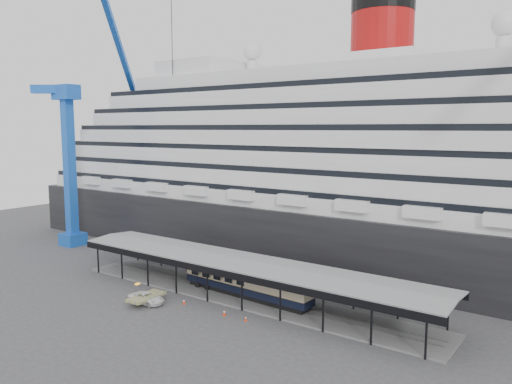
{
  "coord_description": "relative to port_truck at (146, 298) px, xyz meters",
  "views": [
    {
      "loc": [
        39.76,
        -47.65,
        23.09
      ],
      "look_at": [
        0.03,
        8.0,
        14.27
      ],
      "focal_mm": 35.0,
      "sensor_mm": 36.0,
      "label": 1
    }
  ],
  "objects": [
    {
      "name": "platform_canopy",
      "position": [
        9.02,
        9.33,
        1.64
      ],
      "size": [
        56.0,
        9.18,
        5.3
      ],
      "color": "slate",
      "rests_on": "ground"
    },
    {
      "name": "traffic_cone_mid",
      "position": [
        14.35,
        2.75,
        -0.39
      ],
      "size": [
        0.36,
        0.36,
        0.66
      ],
      "rotation": [
        0.0,
        0.0,
        -0.05
      ],
      "color": "#F8360D",
      "rests_on": "ground"
    },
    {
      "name": "crane_blue",
      "position": [
        -36.1,
        14.95,
        19.24
      ],
      "size": [
        22.63,
        19.19,
        47.6
      ],
      "color": "blue",
      "rests_on": "ground"
    },
    {
      "name": "port_truck",
      "position": [
        0.0,
        0.0,
        0.0
      ],
      "size": [
        5.3,
        2.68,
        1.44
      ],
      "primitive_type": "imported",
      "rotation": [
        0.0,
        0.0,
        1.63
      ],
      "color": "silver",
      "rests_on": "ground"
    },
    {
      "name": "traffic_cone_left",
      "position": [
        4.25,
        2.68,
        -0.37
      ],
      "size": [
        0.45,
        0.45,
        0.7
      ],
      "rotation": [
        0.0,
        0.0,
        0.31
      ],
      "color": "#FA330D",
      "rests_on": "ground"
    },
    {
      "name": "cruise_ship",
      "position": [
        9.07,
        36.33,
        17.63
      ],
      "size": [
        130.0,
        30.0,
        43.9
      ],
      "color": "black",
      "rests_on": "ground"
    },
    {
      "name": "ground",
      "position": [
        9.02,
        4.33,
        -0.72
      ],
      "size": [
        200.0,
        200.0,
        0.0
      ],
      "primitive_type": "plane",
      "color": "#3C3C3F",
      "rests_on": "ground"
    },
    {
      "name": "pullman_carriage",
      "position": [
        9.53,
        9.33,
        1.74
      ],
      "size": [
        20.55,
        3.69,
        20.07
      ],
      "rotation": [
        0.0,
        0.0,
        -0.05
      ],
      "color": "black",
      "rests_on": "ground"
    },
    {
      "name": "traffic_cone_right",
      "position": [
        11.14,
        2.63,
        -0.33
      ],
      "size": [
        0.41,
        0.41,
        0.79
      ],
      "rotation": [
        0.0,
        0.0,
        -0.02
      ],
      "color": "red",
      "rests_on": "ground"
    }
  ]
}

